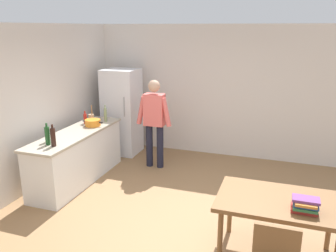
{
  "coord_description": "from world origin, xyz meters",
  "views": [
    {
      "loc": [
        1.36,
        -4.1,
        2.64
      ],
      "look_at": [
        -0.39,
        1.0,
        1.1
      ],
      "focal_mm": 37.31,
      "sensor_mm": 36.0,
      "label": 1
    }
  ],
  "objects_px": {
    "cooking_pot": "(93,123)",
    "bottle_vinegar_tall": "(105,115)",
    "person": "(154,118)",
    "refrigerator": "(122,112)",
    "bottle_wine_dark": "(53,137)",
    "bottle_wine_green": "(47,136)",
    "utensil_jar": "(91,117)",
    "dining_table": "(279,206)",
    "bottle_sauce_red": "(85,118)",
    "book_stack": "(305,205)",
    "bottle_water_clear": "(47,134)"
  },
  "relations": [
    {
      "from": "utensil_jar",
      "to": "book_stack",
      "type": "relative_size",
      "value": 1.13
    },
    {
      "from": "person",
      "to": "utensil_jar",
      "type": "xyz_separation_m",
      "value": [
        -1.15,
        -0.34,
        0.0
      ]
    },
    {
      "from": "bottle_wine_dark",
      "to": "bottle_sauce_red",
      "type": "bearing_deg",
      "value": 100.65
    },
    {
      "from": "dining_table",
      "to": "bottle_sauce_red",
      "type": "height_order",
      "value": "bottle_sauce_red"
    },
    {
      "from": "bottle_wine_dark",
      "to": "bottle_wine_green",
      "type": "bearing_deg",
      "value": 166.33
    },
    {
      "from": "person",
      "to": "bottle_wine_green",
      "type": "height_order",
      "value": "person"
    },
    {
      "from": "utensil_jar",
      "to": "bottle_vinegar_tall",
      "type": "height_order",
      "value": "same"
    },
    {
      "from": "refrigerator",
      "to": "person",
      "type": "distance_m",
      "value": 1.1
    },
    {
      "from": "refrigerator",
      "to": "dining_table",
      "type": "distance_m",
      "value": 4.27
    },
    {
      "from": "bottle_vinegar_tall",
      "to": "bottle_sauce_red",
      "type": "height_order",
      "value": "bottle_vinegar_tall"
    },
    {
      "from": "cooking_pot",
      "to": "bottle_vinegar_tall",
      "type": "height_order",
      "value": "bottle_vinegar_tall"
    },
    {
      "from": "utensil_jar",
      "to": "cooking_pot",
      "type": "bearing_deg",
      "value": -55.17
    },
    {
      "from": "bottle_wine_dark",
      "to": "bottle_vinegar_tall",
      "type": "bearing_deg",
      "value": 88.11
    },
    {
      "from": "utensil_jar",
      "to": "bottle_water_clear",
      "type": "height_order",
      "value": "utensil_jar"
    },
    {
      "from": "bottle_wine_dark",
      "to": "bottle_vinegar_tall",
      "type": "relative_size",
      "value": 1.06
    },
    {
      "from": "person",
      "to": "bottle_wine_dark",
      "type": "bearing_deg",
      "value": -118.07
    },
    {
      "from": "bottle_water_clear",
      "to": "book_stack",
      "type": "height_order",
      "value": "bottle_water_clear"
    },
    {
      "from": "person",
      "to": "dining_table",
      "type": "height_order",
      "value": "person"
    },
    {
      "from": "cooking_pot",
      "to": "bottle_vinegar_tall",
      "type": "bearing_deg",
      "value": 78.81
    },
    {
      "from": "refrigerator",
      "to": "bottle_water_clear",
      "type": "height_order",
      "value": "refrigerator"
    },
    {
      "from": "bottle_wine_dark",
      "to": "bottle_sauce_red",
      "type": "xyz_separation_m",
      "value": [
        -0.24,
        1.28,
        -0.05
      ]
    },
    {
      "from": "dining_table",
      "to": "bottle_vinegar_tall",
      "type": "bearing_deg",
      "value": 149.77
    },
    {
      "from": "person",
      "to": "bottle_water_clear",
      "type": "xyz_separation_m",
      "value": [
        -1.17,
        -1.62,
        0.05
      ]
    },
    {
      "from": "person",
      "to": "cooking_pot",
      "type": "relative_size",
      "value": 4.25
    },
    {
      "from": "person",
      "to": "bottle_vinegar_tall",
      "type": "height_order",
      "value": "person"
    },
    {
      "from": "cooking_pot",
      "to": "book_stack",
      "type": "bearing_deg",
      "value": -25.85
    },
    {
      "from": "utensil_jar",
      "to": "bottle_wine_dark",
      "type": "xyz_separation_m",
      "value": [
        0.2,
        -1.44,
        0.07
      ]
    },
    {
      "from": "dining_table",
      "to": "book_stack",
      "type": "bearing_deg",
      "value": -36.9
    },
    {
      "from": "cooking_pot",
      "to": "utensil_jar",
      "type": "xyz_separation_m",
      "value": [
        -0.19,
        0.27,
        0.02
      ]
    },
    {
      "from": "bottle_vinegar_tall",
      "to": "book_stack",
      "type": "relative_size",
      "value": 1.13
    },
    {
      "from": "refrigerator",
      "to": "bottle_wine_green",
      "type": "relative_size",
      "value": 5.29
    },
    {
      "from": "book_stack",
      "to": "refrigerator",
      "type": "bearing_deg",
      "value": 140.88
    },
    {
      "from": "bottle_vinegar_tall",
      "to": "bottle_water_clear",
      "type": "xyz_separation_m",
      "value": [
        -0.27,
        -1.37,
        -0.01
      ]
    },
    {
      "from": "cooking_pot",
      "to": "bottle_wine_green",
      "type": "xyz_separation_m",
      "value": [
        -0.1,
        -1.14,
        0.09
      ]
    },
    {
      "from": "person",
      "to": "bottle_vinegar_tall",
      "type": "xyz_separation_m",
      "value": [
        -0.9,
        -0.25,
        0.06
      ]
    },
    {
      "from": "dining_table",
      "to": "bottle_wine_dark",
      "type": "bearing_deg",
      "value": 173.64
    },
    {
      "from": "dining_table",
      "to": "utensil_jar",
      "type": "distance_m",
      "value": 3.95
    },
    {
      "from": "person",
      "to": "dining_table",
      "type": "distance_m",
      "value": 3.2
    },
    {
      "from": "bottle_water_clear",
      "to": "book_stack",
      "type": "xyz_separation_m",
      "value": [
        3.78,
        -0.72,
        -0.2
      ]
    },
    {
      "from": "dining_table",
      "to": "bottle_sauce_red",
      "type": "relative_size",
      "value": 5.83
    },
    {
      "from": "refrigerator",
      "to": "cooking_pot",
      "type": "height_order",
      "value": "refrigerator"
    },
    {
      "from": "refrigerator",
      "to": "cooking_pot",
      "type": "bearing_deg",
      "value": -90.9
    },
    {
      "from": "person",
      "to": "book_stack",
      "type": "xyz_separation_m",
      "value": [
        2.61,
        -2.34,
        -0.16
      ]
    },
    {
      "from": "bottle_vinegar_tall",
      "to": "bottle_sauce_red",
      "type": "relative_size",
      "value": 1.33
    },
    {
      "from": "bottle_wine_dark",
      "to": "bottle_wine_green",
      "type": "relative_size",
      "value": 1.0
    },
    {
      "from": "bottle_wine_green",
      "to": "cooking_pot",
      "type": "bearing_deg",
      "value": 84.76
    },
    {
      "from": "refrigerator",
      "to": "bottle_wine_green",
      "type": "bearing_deg",
      "value": -93.06
    },
    {
      "from": "dining_table",
      "to": "utensil_jar",
      "type": "relative_size",
      "value": 4.37
    },
    {
      "from": "refrigerator",
      "to": "bottle_vinegar_tall",
      "type": "relative_size",
      "value": 5.62
    },
    {
      "from": "utensil_jar",
      "to": "bottle_vinegar_tall",
      "type": "relative_size",
      "value": 1.0
    }
  ]
}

